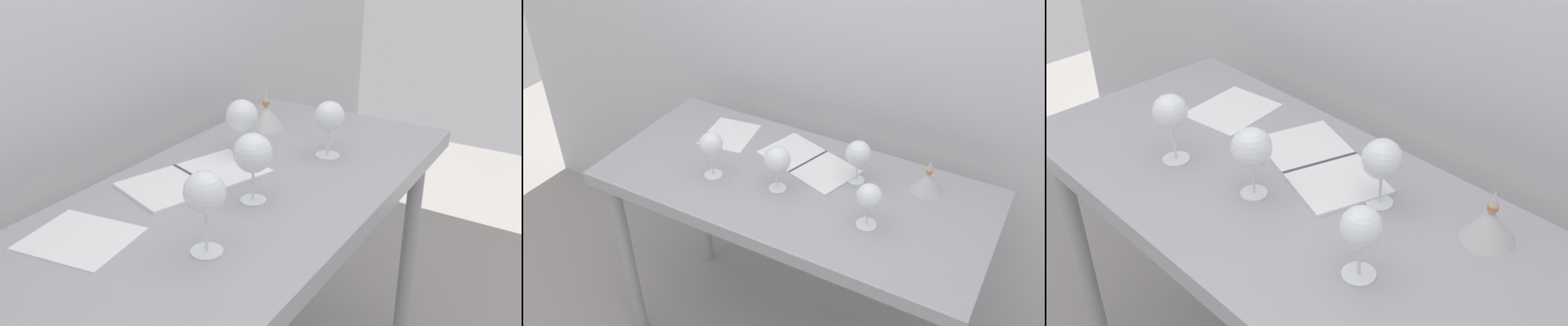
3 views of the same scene
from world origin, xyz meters
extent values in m
cube|color=#A0A0A5|center=(0.00, 0.00, 0.88)|extent=(1.40, 0.64, 0.04)
cube|color=#A0A0A5|center=(0.00, -0.33, 0.88)|extent=(1.40, 0.01, 0.05)
cylinder|color=#A0A0A5|center=(-0.64, -0.26, 0.43)|extent=(0.05, 0.05, 0.86)
cylinder|color=#A0A0A5|center=(-0.64, 0.26, 0.43)|extent=(0.05, 0.05, 0.86)
cylinder|color=white|center=(-0.03, -0.07, 0.90)|extent=(0.06, 0.06, 0.00)
cylinder|color=white|center=(-0.03, -0.07, 0.94)|extent=(0.01, 0.01, 0.08)
sphere|color=white|center=(-0.03, -0.07, 1.02)|extent=(0.09, 0.09, 0.09)
cylinder|color=maroon|center=(-0.03, -0.07, 1.01)|extent=(0.06, 0.06, 0.02)
cylinder|color=white|center=(0.31, -0.10, 0.90)|extent=(0.07, 0.07, 0.00)
cylinder|color=white|center=(0.31, -0.10, 0.94)|extent=(0.01, 0.01, 0.08)
sphere|color=white|center=(0.31, -0.10, 1.02)|extent=(0.08, 0.08, 0.08)
cylinder|color=maroon|center=(0.31, -0.10, 1.00)|extent=(0.06, 0.06, 0.03)
cylinder|color=white|center=(0.19, 0.11, 0.90)|extent=(0.06, 0.06, 0.00)
cylinder|color=white|center=(0.19, 0.11, 0.94)|extent=(0.01, 0.01, 0.07)
sphere|color=white|center=(0.19, 0.11, 1.02)|extent=(0.09, 0.09, 0.09)
cylinder|color=maroon|center=(0.19, 0.11, 1.00)|extent=(0.06, 0.06, 0.02)
cylinder|color=white|center=(-0.28, -0.11, 0.90)|extent=(0.07, 0.07, 0.00)
cylinder|color=white|center=(-0.28, -0.11, 0.95)|extent=(0.01, 0.01, 0.09)
sphere|color=white|center=(-0.28, -0.11, 1.03)|extent=(0.08, 0.08, 0.08)
cylinder|color=maroon|center=(-0.28, -0.11, 1.02)|extent=(0.06, 0.06, 0.02)
cube|color=white|center=(-0.10, 0.15, 0.90)|extent=(0.23, 0.25, 0.01)
cube|color=white|center=(0.08, 0.10, 0.90)|extent=(0.23, 0.25, 0.01)
cube|color=#3F3F47|center=(-0.01, 0.12, 0.90)|extent=(0.07, 0.19, 0.01)
cube|color=white|center=(-0.37, 0.14, 0.90)|extent=(0.22, 0.24, 0.00)
cone|color=#BDBDBD|center=(0.42, 0.18, 0.94)|extent=(0.12, 0.12, 0.08)
cylinder|color=#C17F4C|center=(0.42, 0.18, 0.98)|extent=(0.02, 0.02, 0.01)
cone|color=#BDBDBD|center=(0.42, 0.18, 1.01)|extent=(0.02, 0.02, 0.04)
camera|label=1|loc=(-1.08, -0.74, 1.53)|focal=40.62mm
camera|label=2|loc=(0.76, -1.44, 2.13)|focal=39.40mm
camera|label=3|loc=(0.92, -0.82, 1.78)|focal=45.31mm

